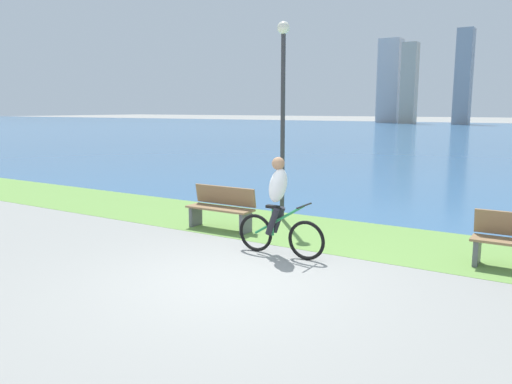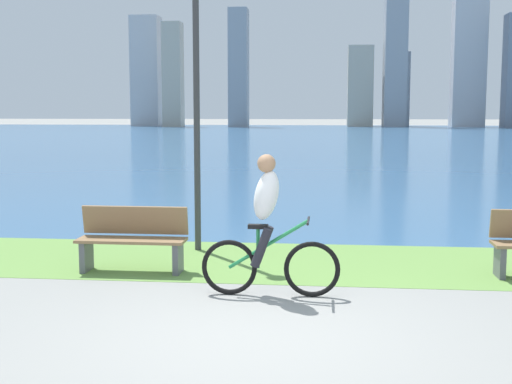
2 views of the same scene
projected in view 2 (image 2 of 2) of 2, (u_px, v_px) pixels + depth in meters
name	position (u px, v px, depth m)	size (l,w,h in m)	color
ground_plane	(259.00, 336.00, 6.79)	(300.00, 300.00, 0.00)	gray
grass_strip_bayside	(282.00, 261.00, 10.10)	(120.00, 2.73, 0.01)	#6B9947
bay_water_surface	(319.00, 138.00, 53.90)	(300.00, 86.00, 0.00)	#386693
cyclist_lead	(268.00, 227.00, 8.16)	(1.68, 0.52, 1.72)	black
bench_near_path	(133.00, 239.00, 9.46)	(1.50, 0.47, 0.90)	olive
lamppost_tall	(196.00, 71.00, 10.61)	(0.28, 0.28, 4.40)	#38383D
city_skyline_far_shore	(357.00, 58.00, 87.20)	(51.16, 9.38, 24.07)	#B7B7BC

